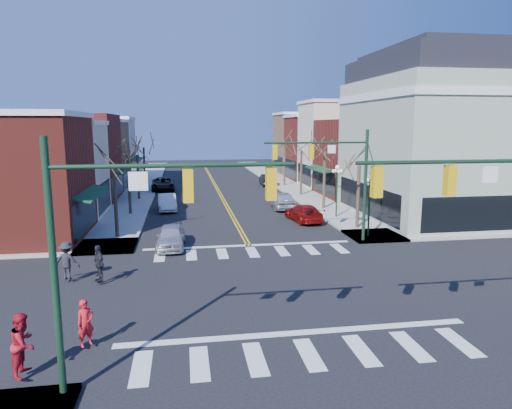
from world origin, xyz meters
name	(u,v)px	position (x,y,z in m)	size (l,w,h in m)	color
ground	(273,289)	(0.00, 0.00, 0.00)	(160.00, 160.00, 0.00)	black
sidewalk_left	(128,212)	(-8.75, 20.00, 0.07)	(3.50, 70.00, 0.15)	#9E9B93
sidewalk_right	(324,207)	(8.75, 20.00, 0.07)	(3.50, 70.00, 0.15)	#9E9B93
bldg_left_brick_a	(2,179)	(-15.50, 11.75, 4.00)	(10.00, 8.50, 8.00)	maroon
bldg_left_stucco_a	(39,171)	(-15.50, 19.50, 3.75)	(10.00, 7.00, 7.50)	beige
bldg_left_brick_b	(63,158)	(-15.50, 27.50, 4.25)	(10.00, 9.00, 8.50)	maroon
bldg_left_tan	(82,156)	(-15.50, 35.75, 3.90)	(10.00, 7.50, 7.80)	#8E6F4E
bldg_left_stucco_b	(94,151)	(-15.50, 43.50, 4.10)	(10.00, 8.00, 8.20)	beige
bldg_right_brick_a	(370,158)	(15.50, 25.75, 4.00)	(10.00, 8.50, 8.00)	maroon
bldg_right_stucco	(345,146)	(15.50, 33.50, 5.00)	(10.00, 7.00, 10.00)	beige
bldg_right_brick_b	(326,149)	(15.50, 41.00, 4.25)	(10.00, 8.00, 8.50)	maroon
bldg_right_tan	(310,144)	(15.50, 49.00, 4.50)	(10.00, 8.00, 9.00)	#8E6F4E
victorian_corner	(440,135)	(16.50, 14.50, 6.66)	(12.25, 14.25, 13.30)	#9FAB94
traffic_mast_near_left	(124,229)	(-5.55, -7.40, 4.71)	(6.60, 0.28, 7.20)	#14331E
traffic_mast_near_right	(499,216)	(5.55, -7.40, 4.71)	(6.60, 0.28, 7.20)	#14331E
traffic_mast_far_right	(338,170)	(5.55, 7.40, 4.71)	(6.60, 0.28, 7.20)	#14331E
lamppost_corner	(370,194)	(8.20, 8.50, 2.96)	(0.36, 0.36, 4.33)	#14331E
lamppost_midblock	(337,182)	(8.20, 15.00, 2.96)	(0.36, 0.36, 4.33)	#14331E
tree_left_a	(116,203)	(-8.40, 11.00, 2.38)	(0.24, 0.24, 4.76)	#382B21
tree_left_b	(129,185)	(-8.40, 19.00, 2.52)	(0.24, 0.24, 5.04)	#382B21
tree_left_c	(138,178)	(-8.40, 27.00, 2.27)	(0.24, 0.24, 4.55)	#382B21
tree_left_d	(144,168)	(-8.40, 35.00, 2.45)	(0.24, 0.24, 4.90)	#382B21
tree_right_a	(358,198)	(8.40, 11.00, 2.31)	(0.24, 0.24, 4.62)	#382B21
tree_right_b	(324,181)	(8.40, 19.00, 2.59)	(0.24, 0.24, 5.18)	#382B21
tree_right_c	(301,173)	(8.40, 27.00, 2.42)	(0.24, 0.24, 4.83)	#382B21
tree_right_d	(285,166)	(8.40, 35.00, 2.48)	(0.24, 0.24, 4.97)	#382B21
car_left_near	(171,237)	(-4.80, 8.00, 0.71)	(1.67, 4.15, 1.41)	silver
car_left_mid	(167,202)	(-5.41, 20.81, 0.71)	(1.51, 4.34, 1.43)	white
car_left_far	(163,184)	(-6.25, 33.26, 0.76)	(2.53, 5.48, 1.52)	black
car_right_near	(304,213)	(5.31, 14.34, 0.67)	(1.88, 4.62, 1.34)	maroon
car_right_mid	(282,200)	(4.80, 19.86, 0.80)	(1.89, 4.70, 1.60)	silver
car_right_far	(267,180)	(6.40, 35.85, 0.73)	(1.54, 4.43, 1.46)	black
pedestrian_red_a	(86,323)	(-7.30, -4.67, 0.95)	(0.58, 0.38, 1.60)	red
pedestrian_red_b	(24,344)	(-8.74, -6.23, 1.10)	(0.92, 0.72, 1.90)	#B41323
pedestrian_dark_a	(99,263)	(-7.99, 1.89, 1.04)	(1.04, 0.43, 1.78)	black
pedestrian_dark_b	(67,261)	(-9.54, 2.42, 1.07)	(1.19, 0.68, 1.84)	black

